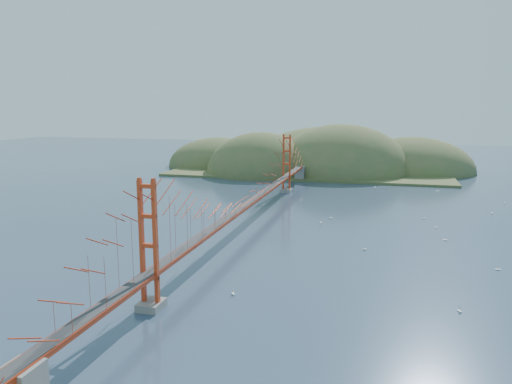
% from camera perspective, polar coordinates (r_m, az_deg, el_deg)
% --- Properties ---
extents(ground, '(320.00, 320.00, 0.00)m').
position_cam_1_polar(ground, '(72.74, -1.22, -4.09)').
color(ground, '#304460').
rests_on(ground, ground).
extents(bridge, '(2.20, 94.40, 12.00)m').
position_cam_1_polar(bridge, '(71.51, -1.21, 1.40)').
color(bridge, gray).
rests_on(bridge, ground).
extents(far_headlands, '(84.00, 58.00, 25.00)m').
position_cam_1_polar(far_headlands, '(138.50, 7.55, 2.67)').
color(far_headlands, brown).
rests_on(far_headlands, ground).
extents(sailboat_6, '(0.53, 0.53, 0.58)m').
position_cam_1_polar(sailboat_6, '(47.97, 22.25, -12.40)').
color(sailboat_6, white).
rests_on(sailboat_6, ground).
extents(sailboat_3, '(0.67, 0.67, 0.74)m').
position_cam_1_polar(sailboat_3, '(79.14, 8.54, -2.91)').
color(sailboat_3, white).
rests_on(sailboat_3, ground).
extents(sailboat_2, '(0.54, 0.43, 0.63)m').
position_cam_1_polar(sailboat_2, '(60.81, 25.93, -7.89)').
color(sailboat_2, white).
rests_on(sailboat_2, ground).
extents(sailboat_7, '(0.61, 0.56, 0.69)m').
position_cam_1_polar(sailboat_7, '(108.66, 20.04, 0.15)').
color(sailboat_7, white).
rests_on(sailboat_7, ground).
extents(sailboat_14, '(0.58, 0.58, 0.61)m').
position_cam_1_polar(sailboat_14, '(63.44, 12.33, -6.35)').
color(sailboat_14, white).
rests_on(sailboat_14, ground).
extents(sailboat_4, '(0.62, 0.62, 0.64)m').
position_cam_1_polar(sailboat_4, '(82.58, 18.63, -2.79)').
color(sailboat_4, white).
rests_on(sailboat_4, ground).
extents(sailboat_12, '(0.52, 0.43, 0.61)m').
position_cam_1_polar(sailboat_12, '(109.64, 13.44, 0.57)').
color(sailboat_12, white).
rests_on(sailboat_12, ground).
extents(sailboat_15, '(0.49, 0.57, 0.65)m').
position_cam_1_polar(sailboat_15, '(100.71, 26.57, -1.07)').
color(sailboat_15, white).
rests_on(sailboat_15, ground).
extents(sailboat_1, '(0.52, 0.52, 0.56)m').
position_cam_1_polar(sailboat_1, '(77.26, 19.89, -3.75)').
color(sailboat_1, white).
rests_on(sailboat_1, ground).
extents(sailboat_0, '(0.55, 0.61, 0.69)m').
position_cam_1_polar(sailboat_0, '(75.90, 7.41, -3.45)').
color(sailboat_0, white).
rests_on(sailboat_0, ground).
extents(sailboat_16, '(0.57, 0.54, 0.64)m').
position_cam_1_polar(sailboat_16, '(70.63, 20.80, -5.09)').
color(sailboat_16, white).
rests_on(sailboat_16, ground).
extents(sailboat_9, '(0.57, 0.65, 0.74)m').
position_cam_1_polar(sailboat_9, '(90.51, 25.35, -2.13)').
color(sailboat_9, white).
rests_on(sailboat_9, ground).
extents(sailboat_10, '(0.65, 0.65, 0.70)m').
position_cam_1_polar(sailboat_10, '(48.25, -2.63, -11.47)').
color(sailboat_10, white).
rests_on(sailboat_10, ground).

